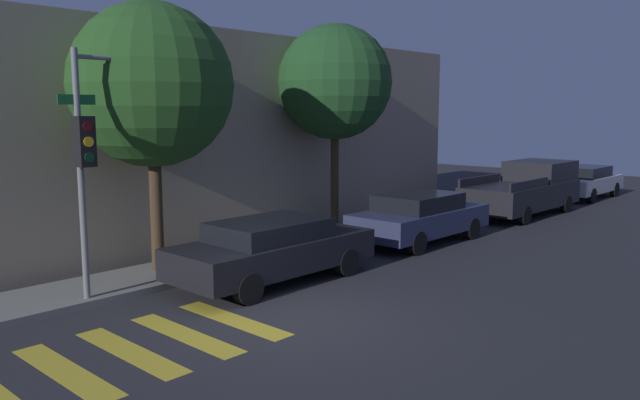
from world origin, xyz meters
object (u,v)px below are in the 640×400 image
pickup_truck (526,189)px  sedan_far_end (585,181)px  tree_near_corner (152,86)px  sedan_middle (420,217)px  tree_midblock (335,83)px  traffic_light_pole (108,130)px  sedan_near_corner (273,249)px

pickup_truck → sedan_far_end: 5.56m
sedan_far_end → tree_near_corner: 19.45m
sedan_far_end → tree_near_corner: tree_near_corner is taller
sedan_far_end → sedan_middle: bearing=180.0°
sedan_far_end → tree_midblock: 13.87m
traffic_light_pole → pickup_truck: bearing=-4.8°
tree_midblock → sedan_near_corner: bearing=-153.6°
sedan_near_corner → sedan_middle: (5.50, 0.00, 0.01)m
sedan_middle → tree_midblock: tree_midblock is taller
sedan_middle → tree_near_corner: (-6.86, 2.22, 3.40)m
traffic_light_pole → tree_midblock: bearing=7.4°
sedan_near_corner → tree_midblock: (4.47, 2.22, 3.67)m
sedan_near_corner → tree_near_corner: bearing=121.5°
sedan_middle → tree_midblock: size_ratio=0.73×
sedan_near_corner → pickup_truck: 12.10m
sedan_near_corner → sedan_middle: bearing=0.0°
sedan_middle → sedan_far_end: bearing=0.0°
tree_near_corner → sedan_middle: bearing=-17.9°
traffic_light_pole → sedan_near_corner: (2.92, -1.27, -2.53)m
sedan_near_corner → tree_near_corner: size_ratio=0.78×
tree_near_corner → pickup_truck: bearing=-9.4°
pickup_truck → tree_midblock: (-7.62, 2.22, 3.49)m
sedan_middle → tree_midblock: (-1.03, 2.22, 3.66)m
traffic_light_pole → sedan_middle: traffic_light_pole is taller
traffic_light_pole → pickup_truck: 15.25m
tree_near_corner → tree_midblock: size_ratio=0.98×
tree_midblock → traffic_light_pole: bearing=-172.6°
pickup_truck → sedan_far_end: size_ratio=1.24×
traffic_light_pole → pickup_truck: traffic_light_pole is taller
sedan_middle → tree_near_corner: bearing=162.1°
tree_near_corner → sedan_near_corner: bearing=-58.5°
sedan_middle → sedan_far_end: 12.16m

